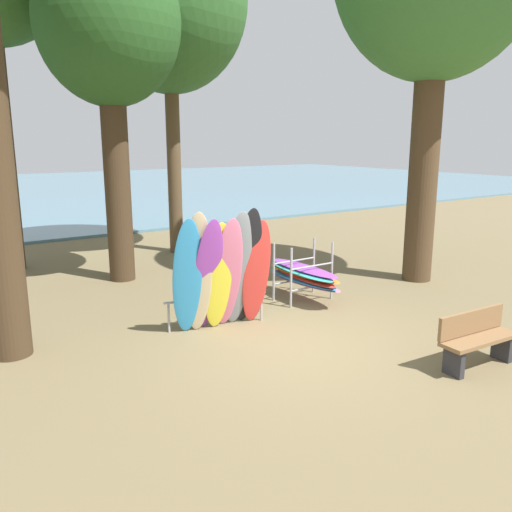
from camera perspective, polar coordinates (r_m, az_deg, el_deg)
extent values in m
plane|color=brown|center=(9.08, 3.88, -9.32)|extent=(80.00, 80.00, 0.00)
cube|color=slate|center=(36.65, -25.80, 6.16)|extent=(80.00, 36.00, 0.10)
cylinder|color=#4C3823|center=(13.12, 17.80, 9.96)|extent=(0.68, 0.68, 5.82)
cylinder|color=#42301E|center=(12.96, -14.84, 8.10)|extent=(0.61, 0.61, 4.92)
ellipsoid|color=#285623|center=(13.17, -15.77, 23.36)|extent=(3.23, 3.23, 3.71)
cylinder|color=#42301E|center=(14.98, -25.59, 11.09)|extent=(0.41, 0.41, 6.60)
cylinder|color=brown|center=(15.97, -8.92, 10.69)|extent=(0.41, 0.41, 5.77)
ellipsoid|color=#2D8ED1|center=(9.07, -7.46, -2.32)|extent=(0.64, 0.66, 2.13)
ellipsoid|color=#C6B289|center=(9.12, -6.35, -1.90)|extent=(0.65, 0.66, 2.22)
ellipsoid|color=purple|center=(9.19, -5.23, -2.13)|extent=(0.61, 0.79, 2.11)
ellipsoid|color=yellow|center=(9.27, -4.14, -2.27)|extent=(0.61, 0.61, 2.02)
ellipsoid|color=pink|center=(9.33, -3.07, -1.92)|extent=(0.65, 0.78, 2.09)
ellipsoid|color=gray|center=(9.38, -2.02, -1.48)|extent=(0.66, 0.77, 2.20)
ellipsoid|color=black|center=(9.45, -0.97, -1.24)|extent=(0.66, 0.80, 2.25)
ellipsoid|color=red|center=(9.56, 0.05, -1.79)|extent=(0.60, 0.63, 2.01)
cylinder|color=#9EA0A5|center=(9.53, -9.46, -6.62)|extent=(0.04, 0.04, 0.55)
cylinder|color=#9EA0A5|center=(10.00, 0.57, -5.51)|extent=(0.04, 0.04, 0.55)
cylinder|color=#9EA0A5|center=(9.64, -4.34, -4.53)|extent=(1.89, 0.48, 0.04)
cylinder|color=#9EA0A5|center=(10.67, 3.83, -2.41)|extent=(0.05, 0.05, 1.25)
cylinder|color=#9EA0A5|center=(11.36, 8.23, -1.59)|extent=(0.05, 0.05, 1.25)
cylinder|color=#9EA0A5|center=(11.13, 1.94, -1.75)|extent=(0.05, 0.05, 1.25)
cylinder|color=#9EA0A5|center=(11.79, 6.28, -1.00)|extent=(0.05, 0.05, 1.25)
cylinder|color=#9EA0A5|center=(11.08, 6.07, -3.37)|extent=(1.10, 0.04, 0.04)
cylinder|color=#9EA0A5|center=(10.96, 6.12, -1.10)|extent=(1.10, 0.04, 0.04)
cylinder|color=#9EA0A5|center=(11.52, 4.15, -2.69)|extent=(1.10, 0.04, 0.04)
cylinder|color=#9EA0A5|center=(11.41, 4.19, -0.51)|extent=(1.10, 0.04, 0.04)
ellipsoid|color=pink|center=(11.31, 5.23, -2.76)|extent=(0.65, 2.13, 0.06)
ellipsoid|color=#2D8ED1|center=(11.25, 4.98, -2.52)|extent=(0.55, 2.11, 0.06)
ellipsoid|color=red|center=(11.26, 5.15, -2.19)|extent=(0.65, 2.13, 0.06)
ellipsoid|color=orange|center=(11.25, 5.18, -1.89)|extent=(0.62, 2.13, 0.06)
ellipsoid|color=#38B2AD|center=(11.19, 4.89, -1.65)|extent=(0.60, 2.12, 0.06)
ellipsoid|color=purple|center=(11.22, 5.19, -1.30)|extent=(0.52, 2.11, 0.06)
cube|color=#2D2D33|center=(8.31, 20.68, -10.74)|extent=(0.12, 0.33, 0.42)
cube|color=#2D2D33|center=(9.16, 25.16, -8.94)|extent=(0.12, 0.33, 0.42)
cube|color=olive|center=(8.64, 23.18, -8.33)|extent=(1.42, 0.48, 0.06)
cube|color=olive|center=(8.67, 22.35, -6.64)|extent=(1.40, 0.14, 0.36)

